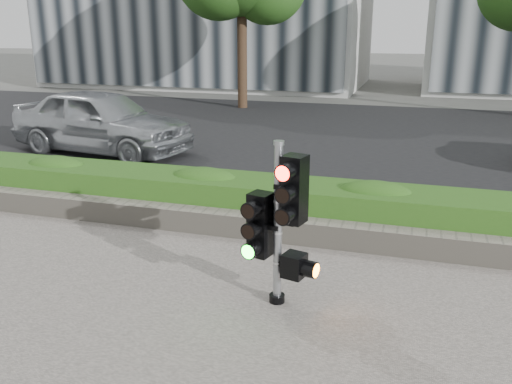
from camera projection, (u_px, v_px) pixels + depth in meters
ground at (219, 299)px, 6.23m from camera, size 120.00×120.00×0.00m
road at (343, 136)px, 15.37m from camera, size 60.00×13.00×0.02m
curb at (285, 209)px, 9.10m from camera, size 60.00×0.25×0.12m
stone_wall at (265, 227)px, 7.91m from camera, size 12.00×0.32×0.34m
hedge at (276, 203)px, 8.46m from camera, size 12.00×1.00×0.68m
traffic_signal at (281, 216)px, 5.83m from camera, size 0.68×0.54×1.85m
car_silver at (101, 121)px, 13.16m from camera, size 4.82×2.52×1.57m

